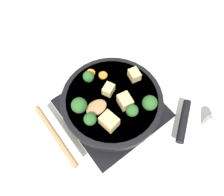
# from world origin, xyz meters

# --- Properties ---
(ground_plane) EXTENTS (2.40, 2.40, 0.00)m
(ground_plane) POSITION_xyz_m (0.00, 0.00, 0.00)
(ground_plane) COLOR silver
(front_burner_grate) EXTENTS (0.31, 0.31, 0.03)m
(front_burner_grate) POSITION_xyz_m (0.00, 0.00, 0.01)
(front_burner_grate) COLOR black
(front_burner_grate) RESTS_ON ground_plane
(skillet_pan) EXTENTS (0.41, 0.36, 0.05)m
(skillet_pan) POSITION_xyz_m (-0.00, -0.00, 0.05)
(skillet_pan) COLOR black
(skillet_pan) RESTS_ON front_burner_grate
(wooden_spoon) EXTENTS (0.22, 0.19, 0.02)m
(wooden_spoon) POSITION_xyz_m (-0.00, 0.14, 0.08)
(wooden_spoon) COLOR #A87A4C
(wooden_spoon) RESTS_ON skillet_pan
(tofu_cube_center_large) EXTENTS (0.04, 0.05, 0.03)m
(tofu_cube_center_large) POSITION_xyz_m (0.02, -0.01, 0.09)
(tofu_cube_center_large) COLOR #DBB770
(tofu_cube_center_large) RESTS_ON skillet_pan
(tofu_cube_near_handle) EXTENTS (0.06, 0.05, 0.04)m
(tofu_cube_near_handle) POSITION_xyz_m (-0.06, 0.06, 0.09)
(tofu_cube_near_handle) COLOR #DBB770
(tofu_cube_near_handle) RESTS_ON skillet_pan
(tofu_cube_east_chunk) EXTENTS (0.04, 0.04, 0.03)m
(tofu_cube_east_chunk) POSITION_xyz_m (0.02, -0.11, 0.09)
(tofu_cube_east_chunk) COLOR #DBB770
(tofu_cube_east_chunk) RESTS_ON skillet_pan
(tofu_cube_west_chunk) EXTENTS (0.05, 0.04, 0.04)m
(tofu_cube_west_chunk) POSITION_xyz_m (-0.04, -0.02, 0.09)
(tofu_cube_west_chunk) COLOR #DBB770
(tofu_cube_west_chunk) RESTS_ON skillet_pan
(broccoli_floret_near_spoon) EXTENTS (0.04, 0.04, 0.04)m
(broccoli_floret_near_spoon) POSITION_xyz_m (-0.08, -0.01, 0.10)
(broccoli_floret_near_spoon) COLOR #709956
(broccoli_floret_near_spoon) RESTS_ON skillet_pan
(broccoli_floret_center_top) EXTENTS (0.04, 0.04, 0.04)m
(broccoli_floret_center_top) POSITION_xyz_m (0.10, 0.02, 0.10)
(broccoli_floret_center_top) COLOR #709956
(broccoli_floret_center_top) RESTS_ON skillet_pan
(broccoli_floret_east_rim) EXTENTS (0.05, 0.05, 0.05)m
(broccoli_floret_east_rim) POSITION_xyz_m (0.03, 0.10, 0.10)
(broccoli_floret_east_rim) COLOR #709956
(broccoli_floret_east_rim) RESTS_ON skillet_pan
(broccoli_floret_west_rim) EXTENTS (0.04, 0.04, 0.04)m
(broccoli_floret_west_rim) POSITION_xyz_m (-0.03, 0.10, 0.10)
(broccoli_floret_west_rim) COLOR #709956
(broccoli_floret_west_rim) RESTS_ON skillet_pan
(broccoli_floret_north_edge) EXTENTS (0.05, 0.05, 0.05)m
(broccoli_floret_north_edge) POSITION_xyz_m (-0.09, -0.07, 0.10)
(broccoli_floret_north_edge) COLOR #709956
(broccoli_floret_north_edge) RESTS_ON skillet_pan
(carrot_slice_orange_thin) EXTENTS (0.03, 0.03, 0.01)m
(carrot_slice_orange_thin) POSITION_xyz_m (0.12, -0.00, 0.08)
(carrot_slice_orange_thin) COLOR orange
(carrot_slice_orange_thin) RESTS_ON skillet_pan
(carrot_slice_near_center) EXTENTS (0.03, 0.03, 0.01)m
(carrot_slice_near_center) POSITION_xyz_m (0.09, -0.03, 0.08)
(carrot_slice_near_center) COLOR orange
(carrot_slice_near_center) RESTS_ON skillet_pan
(salt_shaker) EXTENTS (0.04, 0.04, 0.09)m
(salt_shaker) POSITION_xyz_m (-0.24, -0.21, 0.04)
(salt_shaker) COLOR white
(salt_shaker) RESTS_ON ground_plane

